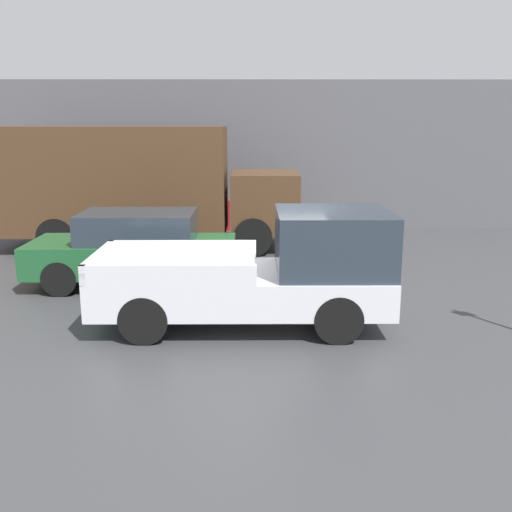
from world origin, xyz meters
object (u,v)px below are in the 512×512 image
delivery_truck (133,184)px  newspaper_box (223,215)px  car (135,248)px  pickup_truck (271,272)px

delivery_truck → newspaper_box: 3.93m
newspaper_box → car: bearing=-103.7°
car → delivery_truck: bearing=101.3°
delivery_truck → pickup_truck: bearing=-60.1°
newspaper_box → delivery_truck: bearing=-130.8°
pickup_truck → newspaper_box: size_ratio=5.01×
delivery_truck → car: bearing=-78.7°
pickup_truck → car: pickup_truck is taller
car → newspaper_box: 6.90m
car → delivery_truck: size_ratio=0.53×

